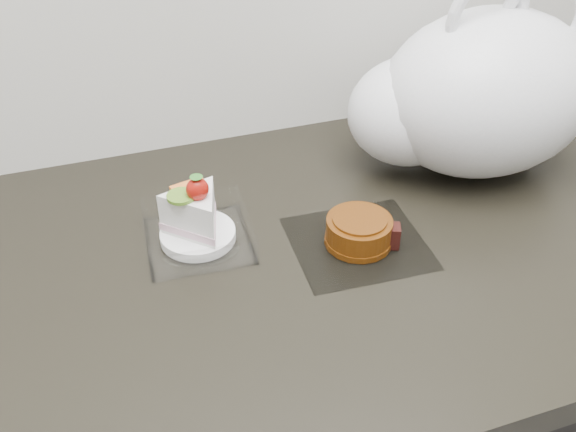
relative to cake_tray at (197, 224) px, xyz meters
The scene contains 3 objects.
cake_tray is the anchor object (origin of this frame).
mooncake_wrap 0.21m from the cake_tray, 20.05° to the right, with size 0.18×0.17×0.04m.
plastic_bag 0.44m from the cake_tray, ahead, with size 0.38×0.28×0.30m.
Camera 1 is at (-0.20, 1.08, 1.43)m, focal length 40.00 mm.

